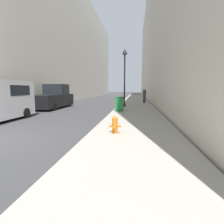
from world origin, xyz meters
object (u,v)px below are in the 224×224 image
trash_bin (119,104)px  lamppost (125,66)px  fire_hydrant (115,124)px  pedestrian_on_sidewalk (144,96)px  pickup_truck (53,98)px

trash_bin → lamppost: (0.15, 3.37, 3.17)m
fire_hydrant → trash_bin: trash_bin is taller
trash_bin → pedestrian_on_sidewalk: (2.23, 7.87, 0.33)m
trash_bin → pickup_truck: 7.04m
lamppost → pickup_truck: size_ratio=0.96×
fire_hydrant → trash_bin: size_ratio=0.61×
pickup_truck → pedestrian_on_sidewalk: pickup_truck is taller
fire_hydrant → pedestrian_on_sidewalk: (1.77, 14.63, 0.53)m
pickup_truck → lamppost: bearing=7.1°
lamppost → pickup_truck: bearing=-172.9°
trash_bin → lamppost: bearing=87.4°
fire_hydrant → lamppost: size_ratio=0.12×
pedestrian_on_sidewalk → lamppost: bearing=-114.7°
fire_hydrant → pickup_truck: (-7.03, 9.29, 0.43)m
fire_hydrant → lamppost: bearing=91.7°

